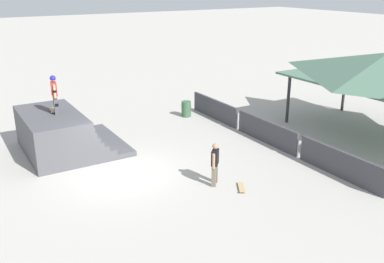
{
  "coord_description": "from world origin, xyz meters",
  "views": [
    {
      "loc": [
        14.27,
        -5.41,
        7.07
      ],
      "look_at": [
        -0.44,
        3.43,
        0.98
      ],
      "focal_mm": 40.0,
      "sensor_mm": 36.0,
      "label": 1
    }
  ],
  "objects_px": {
    "skateboard_on_deck": "(53,110)",
    "bystander_walking": "(215,162)",
    "trash_bin": "(186,109)",
    "skater_on_deck": "(54,92)",
    "skateboard_on_ground": "(241,188)"
  },
  "relations": [
    {
      "from": "bystander_walking",
      "to": "trash_bin",
      "type": "bearing_deg",
      "value": 21.34
    },
    {
      "from": "bystander_walking",
      "to": "trash_bin",
      "type": "xyz_separation_m",
      "value": [
        -7.68,
        3.29,
        -0.47
      ]
    },
    {
      "from": "trash_bin",
      "to": "skateboard_on_deck",
      "type": "bearing_deg",
      "value": -79.62
    },
    {
      "from": "skateboard_on_deck",
      "to": "skateboard_on_ground",
      "type": "relative_size",
      "value": 0.98
    },
    {
      "from": "skateboard_on_deck",
      "to": "trash_bin",
      "type": "height_order",
      "value": "skateboard_on_deck"
    },
    {
      "from": "bystander_walking",
      "to": "trash_bin",
      "type": "relative_size",
      "value": 1.89
    },
    {
      "from": "skater_on_deck",
      "to": "skateboard_on_deck",
      "type": "height_order",
      "value": "skater_on_deck"
    },
    {
      "from": "skater_on_deck",
      "to": "trash_bin",
      "type": "xyz_separation_m",
      "value": [
        -1.73,
        7.31,
        -2.29
      ]
    },
    {
      "from": "skateboard_on_deck",
      "to": "trash_bin",
      "type": "distance_m",
      "value": 7.63
    },
    {
      "from": "skateboard_on_deck",
      "to": "bystander_walking",
      "type": "distance_m",
      "value": 7.59
    },
    {
      "from": "skater_on_deck",
      "to": "trash_bin",
      "type": "bearing_deg",
      "value": 112.91
    },
    {
      "from": "skateboard_on_deck",
      "to": "bystander_walking",
      "type": "relative_size",
      "value": 0.5
    },
    {
      "from": "bystander_walking",
      "to": "skateboard_on_ground",
      "type": "relative_size",
      "value": 1.95
    },
    {
      "from": "skateboard_on_ground",
      "to": "bystander_walking",
      "type": "bearing_deg",
      "value": -112.03
    },
    {
      "from": "skater_on_deck",
      "to": "trash_bin",
      "type": "distance_m",
      "value": 7.85
    }
  ]
}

